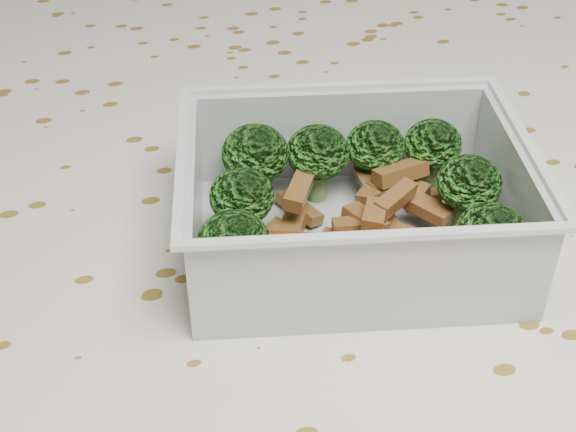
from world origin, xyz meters
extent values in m
cube|color=brown|center=(0.00, 0.00, 0.73)|extent=(1.40, 0.90, 0.04)
cube|color=silver|center=(0.00, 0.00, 0.75)|extent=(1.46, 0.96, 0.01)
cube|color=silver|center=(0.00, 0.48, 0.66)|extent=(1.46, 0.01, 0.18)
cube|color=silver|center=(0.04, 0.01, 0.76)|extent=(0.17, 0.14, 0.00)
cube|color=silver|center=(0.05, 0.06, 0.78)|extent=(0.15, 0.03, 0.05)
cube|color=silver|center=(0.03, -0.05, 0.78)|extent=(0.15, 0.03, 0.05)
cube|color=silver|center=(0.11, 0.00, 0.78)|extent=(0.02, 0.11, 0.05)
cube|color=silver|center=(-0.03, 0.02, 0.78)|extent=(0.02, 0.11, 0.05)
cube|color=silver|center=(0.05, 0.07, 0.81)|extent=(0.16, 0.03, 0.00)
cube|color=silver|center=(0.03, -0.05, 0.81)|extent=(0.16, 0.03, 0.00)
cube|color=silver|center=(0.12, 0.00, 0.81)|extent=(0.02, 0.11, 0.00)
cube|color=silver|center=(-0.03, 0.02, 0.81)|extent=(0.02, 0.11, 0.00)
cylinder|color=#608C3F|center=(0.00, 0.05, 0.77)|extent=(0.01, 0.01, 0.02)
ellipsoid|color=#3D8628|center=(0.00, 0.05, 0.79)|extent=(0.03, 0.03, 0.03)
cylinder|color=#608C3F|center=(0.03, 0.05, 0.77)|extent=(0.01, 0.01, 0.02)
ellipsoid|color=#3D8628|center=(0.03, 0.05, 0.79)|extent=(0.03, 0.03, 0.03)
cylinder|color=#608C3F|center=(0.06, 0.04, 0.77)|extent=(0.01, 0.01, 0.02)
ellipsoid|color=#3D8628|center=(0.06, 0.04, 0.79)|extent=(0.03, 0.03, 0.03)
cylinder|color=#608C3F|center=(0.09, 0.04, 0.77)|extent=(0.01, 0.01, 0.02)
ellipsoid|color=#3D8628|center=(0.09, 0.04, 0.79)|extent=(0.03, 0.03, 0.02)
cylinder|color=#608C3F|center=(-0.01, 0.02, 0.77)|extent=(0.01, 0.01, 0.02)
ellipsoid|color=#3D8628|center=(-0.01, 0.02, 0.79)|extent=(0.03, 0.03, 0.03)
cylinder|color=#608C3F|center=(0.10, 0.00, 0.77)|extent=(0.01, 0.01, 0.02)
ellipsoid|color=#3D8628|center=(0.10, 0.00, 0.79)|extent=(0.03, 0.03, 0.03)
cylinder|color=#608C3F|center=(-0.02, -0.01, 0.77)|extent=(0.01, 0.01, 0.02)
ellipsoid|color=#3D8628|center=(-0.02, -0.01, 0.79)|extent=(0.03, 0.03, 0.03)
cylinder|color=#608C3F|center=(0.09, -0.03, 0.77)|extent=(0.01, 0.01, 0.02)
ellipsoid|color=#3D8628|center=(0.09, -0.03, 0.79)|extent=(0.03, 0.03, 0.03)
cube|color=brown|center=(0.02, 0.03, 0.76)|extent=(0.02, 0.03, 0.01)
cube|color=brown|center=(0.06, 0.01, 0.78)|extent=(0.03, 0.02, 0.01)
cube|color=brown|center=(0.02, 0.03, 0.78)|extent=(0.02, 0.03, 0.01)
cube|color=brown|center=(0.00, 0.02, 0.76)|extent=(0.02, 0.02, 0.01)
cube|color=brown|center=(0.04, 0.00, 0.76)|extent=(0.03, 0.03, 0.01)
cube|color=brown|center=(0.08, 0.03, 0.77)|extent=(0.02, 0.01, 0.01)
cube|color=brown|center=(0.08, 0.03, 0.77)|extent=(0.02, 0.02, 0.01)
cube|color=brown|center=(0.06, 0.00, 0.77)|extent=(0.02, 0.02, 0.01)
cube|color=brown|center=(0.06, 0.03, 0.77)|extent=(0.03, 0.03, 0.01)
cube|color=brown|center=(0.08, 0.01, 0.77)|extent=(0.02, 0.02, 0.01)
cube|color=brown|center=(0.07, 0.04, 0.78)|extent=(0.02, 0.03, 0.01)
cube|color=brown|center=(0.07, 0.03, 0.77)|extent=(0.03, 0.02, 0.01)
cube|color=brown|center=(0.05, 0.00, 0.77)|extent=(0.02, 0.02, 0.01)
cube|color=brown|center=(0.05, 0.00, 0.78)|extent=(0.02, 0.02, 0.01)
cube|color=brown|center=(0.06, 0.03, 0.77)|extent=(0.01, 0.03, 0.01)
cube|color=brown|center=(0.06, 0.01, 0.77)|extent=(0.01, 0.03, 0.01)
cube|color=brown|center=(0.01, 0.02, 0.77)|extent=(0.02, 0.03, 0.01)
cube|color=brown|center=(0.07, 0.00, 0.76)|extent=(0.02, 0.02, 0.01)
cube|color=brown|center=(0.07, 0.03, 0.78)|extent=(0.03, 0.02, 0.01)
cube|color=brown|center=(0.05, 0.01, 0.76)|extent=(0.01, 0.02, 0.01)
cube|color=brown|center=(0.04, 0.00, 0.77)|extent=(0.02, 0.01, 0.01)
cylinder|color=#C84217|center=(0.04, -0.03, 0.78)|extent=(0.12, 0.06, 0.02)
sphere|color=#C84217|center=(0.10, -0.04, 0.78)|extent=(0.02, 0.02, 0.02)
sphere|color=#C84217|center=(-0.02, -0.01, 0.78)|extent=(0.02, 0.02, 0.02)
camera|label=1|loc=(-0.06, -0.27, 1.01)|focal=50.00mm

